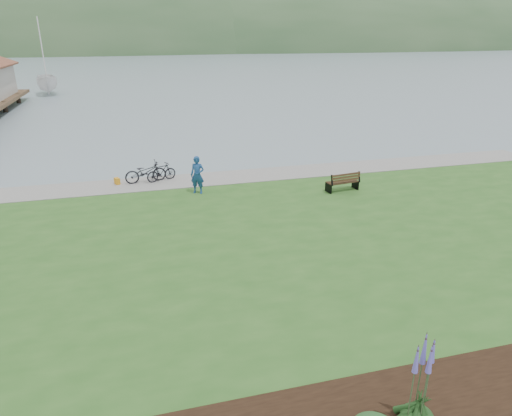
{
  "coord_description": "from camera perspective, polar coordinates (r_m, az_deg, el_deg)",
  "views": [
    {
      "loc": [
        -4.83,
        -14.52,
        7.27
      ],
      "look_at": [
        -0.85,
        0.27,
        1.3
      ],
      "focal_mm": 32.0,
      "sensor_mm": 36.0,
      "label": 1
    }
  ],
  "objects": [
    {
      "name": "ground",
      "position": [
        16.94,
        3.03,
        -4.15
      ],
      "size": [
        600.0,
        600.0,
        0.0
      ],
      "primitive_type": "plane",
      "color": "slate",
      "rests_on": "ground"
    },
    {
      "name": "bicycle_b",
      "position": [
        22.67,
        -11.76,
        4.42
      ],
      "size": [
        0.98,
        1.57,
        0.91
      ],
      "primitive_type": "imported",
      "rotation": [
        0.0,
        0.0,
        1.96
      ],
      "color": "black",
      "rests_on": "lawn"
    },
    {
      "name": "echium_4",
      "position": [
        9.25,
        20.12,
        -19.75
      ],
      "size": [
        0.62,
        0.62,
        2.32
      ],
      "color": "#133413",
      "rests_on": "garden_bed"
    },
    {
      "name": "pannier",
      "position": [
        22.75,
        -16.97,
        3.21
      ],
      "size": [
        0.3,
        0.36,
        0.33
      ],
      "primitive_type": "cube",
      "rotation": [
        0.0,
        0.0,
        0.4
      ],
      "color": "orange",
      "rests_on": "lawn"
    },
    {
      "name": "park_bench",
      "position": [
        21.16,
        10.89,
        3.28
      ],
      "size": [
        1.55,
        0.79,
        0.92
      ],
      "rotation": [
        0.0,
        0.0,
        0.13
      ],
      "color": "#322113",
      "rests_on": "lawn"
    },
    {
      "name": "far_hillside",
      "position": [
        186.32,
        -7.83,
        18.9
      ],
      "size": [
        580.0,
        80.0,
        38.0
      ],
      "primitive_type": null,
      "color": "#31542F",
      "rests_on": "ground"
    },
    {
      "name": "bicycle_a",
      "position": [
        22.63,
        -13.65,
        4.39
      ],
      "size": [
        1.02,
        2.07,
        1.03
      ],
      "primitive_type": "imported",
      "rotation": [
        0.0,
        0.0,
        1.75
      ],
      "color": "black",
      "rests_on": "lawn"
    },
    {
      "name": "shoreline_path",
      "position": [
        23.0,
        -2.25,
        3.95
      ],
      "size": [
        34.0,
        2.2,
        0.03
      ],
      "primitive_type": "cube",
      "color": "gray",
      "rests_on": "lawn"
    },
    {
      "name": "lawn",
      "position": [
        15.17,
        5.38,
        -6.59
      ],
      "size": [
        34.0,
        20.0,
        0.4
      ],
      "primitive_type": "cube",
      "color": "#29571F",
      "rests_on": "ground"
    },
    {
      "name": "person",
      "position": [
        20.54,
        -7.36,
        4.51
      ],
      "size": [
        0.87,
        0.75,
        1.99
      ],
      "primitive_type": "imported",
      "rotation": [
        0.0,
        0.0,
        -0.43
      ],
      "color": "navy",
      "rests_on": "lawn"
    },
    {
      "name": "sailboat",
      "position": [
        62.47,
        -24.42,
        12.8
      ],
      "size": [
        12.14,
        12.3,
        28.0
      ],
      "primitive_type": "imported",
      "rotation": [
        0.0,
        0.0,
        0.15
      ],
      "color": "silver",
      "rests_on": "ground"
    }
  ]
}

